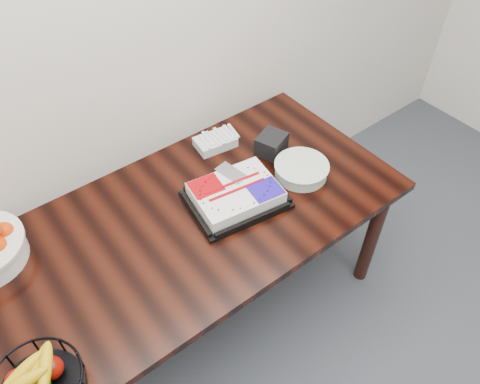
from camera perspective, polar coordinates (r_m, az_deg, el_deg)
table at (r=2.04m, az=-5.57°, el=-4.53°), size 1.80×0.90×0.75m
cake_tray at (r=1.99m, az=-0.53°, el=-0.33°), size 0.44×0.37×0.08m
plate_stack at (r=2.13m, az=7.48°, el=2.73°), size 0.25×0.25×0.06m
fork_bag at (r=2.27m, az=-3.04°, el=6.17°), size 0.20×0.14×0.05m
napkin_box at (r=2.22m, az=3.85°, el=5.85°), size 0.16×0.15×0.10m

